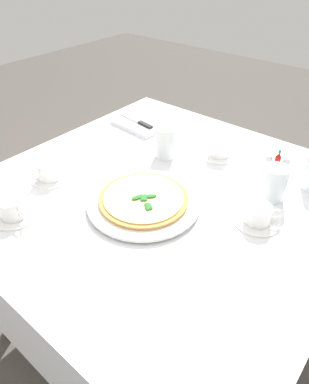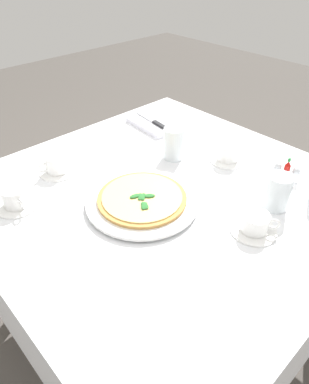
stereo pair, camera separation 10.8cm
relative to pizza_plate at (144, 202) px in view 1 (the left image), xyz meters
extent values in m
plane|color=#4C4742|center=(0.00, -0.10, -0.73)|extent=(8.00, 8.00, 0.00)
cube|color=white|center=(0.00, -0.10, -0.02)|extent=(1.13, 1.13, 0.02)
cube|color=white|center=(0.00, -0.66, -0.17)|extent=(1.13, 0.01, 0.28)
cube|color=white|center=(0.00, 0.46, -0.17)|extent=(1.13, 0.01, 0.28)
cube|color=white|center=(0.56, -0.10, -0.17)|extent=(0.01, 1.13, 0.28)
cylinder|color=brown|center=(0.47, -0.57, -0.38)|extent=(0.06, 0.06, 0.70)
cylinder|color=white|center=(0.00, 0.00, -0.01)|extent=(0.21, 0.21, 0.01)
cylinder|color=white|center=(0.00, 0.00, 0.00)|extent=(0.35, 0.35, 0.01)
cylinder|color=#C68E47|center=(0.00, 0.00, 0.01)|extent=(0.27, 0.27, 0.01)
cylinder|color=#EFD17A|center=(0.00, 0.00, 0.02)|extent=(0.25, 0.25, 0.00)
ellipsoid|color=#2D7533|center=(-0.02, -0.01, 0.02)|extent=(0.04, 0.04, 0.01)
ellipsoid|color=#2D7533|center=(0.01, 0.02, 0.02)|extent=(0.03, 0.04, 0.01)
ellipsoid|color=#2D7533|center=(-0.04, 0.03, 0.02)|extent=(0.04, 0.03, 0.01)
ellipsoid|color=#2D7533|center=(-0.04, 0.03, 0.02)|extent=(0.04, 0.04, 0.01)
ellipsoid|color=#2D7533|center=(0.00, 0.01, 0.02)|extent=(0.03, 0.04, 0.01)
ellipsoid|color=#2D7533|center=(0.00, 0.01, 0.02)|extent=(0.04, 0.03, 0.01)
cylinder|color=white|center=(0.26, 0.28, -0.01)|extent=(0.13, 0.13, 0.01)
cylinder|color=white|center=(0.26, 0.28, 0.02)|extent=(0.08, 0.08, 0.06)
torus|color=white|center=(0.21, 0.29, 0.03)|extent=(0.04, 0.01, 0.03)
cylinder|color=black|center=(0.26, 0.28, 0.05)|extent=(0.07, 0.07, 0.00)
cylinder|color=white|center=(-0.02, -0.40, -0.01)|extent=(0.13, 0.13, 0.01)
cylinder|color=white|center=(-0.02, -0.40, 0.03)|extent=(0.08, 0.08, 0.06)
torus|color=white|center=(-0.02, -0.45, 0.03)|extent=(0.01, 0.04, 0.03)
cylinder|color=black|center=(-0.02, -0.40, 0.05)|extent=(0.07, 0.07, 0.00)
cylinder|color=white|center=(0.34, 0.10, -0.01)|extent=(0.13, 0.13, 0.01)
cylinder|color=white|center=(0.34, 0.10, 0.02)|extent=(0.08, 0.08, 0.06)
torus|color=white|center=(0.34, 0.15, 0.03)|extent=(0.01, 0.04, 0.03)
cylinder|color=black|center=(0.34, 0.10, 0.05)|extent=(0.07, 0.07, 0.00)
cylinder|color=white|center=(-0.30, -0.15, -0.01)|extent=(0.13, 0.13, 0.01)
cylinder|color=white|center=(-0.30, -0.15, 0.02)|extent=(0.08, 0.08, 0.05)
torus|color=white|center=(-0.34, -0.18, 0.02)|extent=(0.03, 0.03, 0.03)
cylinder|color=black|center=(-0.30, -0.15, 0.04)|extent=(0.07, 0.07, 0.00)
cylinder|color=white|center=(0.13, -0.27, 0.05)|extent=(0.07, 0.07, 0.12)
cylinder|color=silver|center=(0.13, -0.27, 0.02)|extent=(0.07, 0.07, 0.07)
cylinder|color=white|center=(-0.28, -0.28, 0.04)|extent=(0.07, 0.07, 0.11)
cylinder|color=silver|center=(-0.28, -0.28, 0.02)|extent=(0.06, 0.06, 0.07)
cube|color=white|center=(0.38, -0.39, 0.00)|extent=(0.23, 0.15, 0.02)
cube|color=silver|center=(0.43, -0.40, 0.01)|extent=(0.12, 0.03, 0.01)
cube|color=black|center=(0.33, -0.39, 0.01)|extent=(0.08, 0.03, 0.01)
cylinder|color=#B7140F|center=(-0.23, -0.44, 0.02)|extent=(0.02, 0.02, 0.05)
cylinder|color=white|center=(-0.23, -0.44, 0.02)|extent=(0.02, 0.02, 0.02)
cone|color=#B7140F|center=(-0.23, -0.44, 0.05)|extent=(0.02, 0.02, 0.02)
cylinder|color=#1E722D|center=(-0.23, -0.44, 0.07)|extent=(0.01, 0.01, 0.01)
cylinder|color=white|center=(-0.20, -0.43, 0.01)|extent=(0.03, 0.03, 0.04)
cylinder|color=white|center=(-0.20, -0.43, 0.00)|extent=(0.02, 0.02, 0.03)
sphere|color=silver|center=(-0.20, -0.43, 0.03)|extent=(0.02, 0.02, 0.02)
cylinder|color=white|center=(-0.26, -0.45, 0.01)|extent=(0.03, 0.03, 0.04)
cylinder|color=#38332D|center=(-0.26, -0.45, 0.00)|extent=(0.02, 0.02, 0.03)
sphere|color=silver|center=(-0.26, -0.45, 0.03)|extent=(0.02, 0.02, 0.02)
camera|label=1|loc=(-0.55, 0.62, 0.66)|focal=32.43mm
camera|label=2|loc=(-0.63, 0.54, 0.66)|focal=32.43mm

